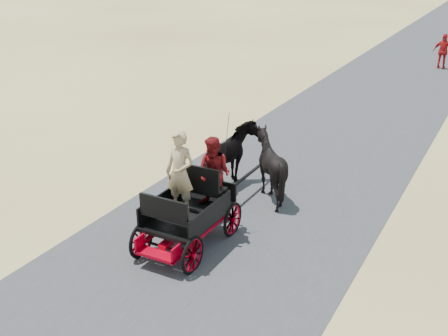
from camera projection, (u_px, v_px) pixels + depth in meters
The scene contains 8 objects.
ground at pixel (221, 240), 12.28m from camera, with size 140.00×140.00×0.00m, color tan.
road at pixel (221, 239), 12.28m from camera, with size 6.00×140.00×0.01m, color #38383A.
carriage at pixel (188, 230), 11.96m from camera, with size 1.30×2.40×0.72m, color black, non-canonical shape.
horse_left at pixel (231, 158), 14.45m from camera, with size 0.91×2.01×1.70m, color black.
horse_right at pixel (270, 166), 13.97m from camera, with size 1.37×1.54×1.70m, color black.
driver_man at pixel (180, 173), 11.61m from camera, with size 0.66×0.43×1.80m, color tan.
passenger_woman at pixel (214, 173), 11.88m from camera, with size 0.77×0.60×1.58m, color #660C0F.
pedestrian at pixel (443, 51), 27.84m from camera, with size 1.01×0.42×1.73m, color #A71317.
Camera 1 is at (5.16, -9.43, 6.15)m, focal length 45.00 mm.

